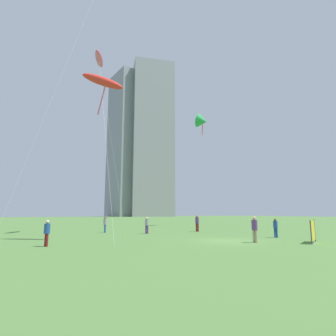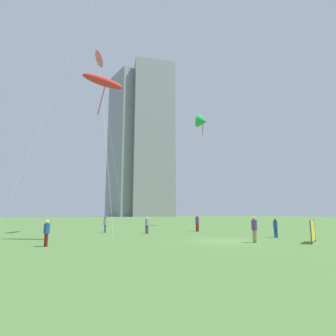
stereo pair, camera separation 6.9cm
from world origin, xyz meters
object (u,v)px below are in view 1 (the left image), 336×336
at_px(distant_highrise_1, 151,139).
at_px(person_standing_1, 147,224).
at_px(person_standing_3, 275,226).
at_px(person_standing_5, 105,223).
at_px(kite_flying_1, 202,121).
at_px(distant_highrise_0, 125,143).
at_px(event_banner, 313,231).
at_px(kite_flying_0, 99,59).
at_px(person_standing_2, 255,228).
at_px(person_standing_4, 47,231).
at_px(kite_flying_3, 102,82).
at_px(person_standing_0, 197,222).

bearing_deg(distant_highrise_1, person_standing_1, -100.36).
bearing_deg(person_standing_3, person_standing_5, -19.97).
bearing_deg(person_standing_3, kite_flying_1, -80.34).
xyz_separation_m(distant_highrise_0, event_banner, (-41.03, -140.07, -42.53)).
bearing_deg(kite_flying_0, person_standing_3, -45.00).
xyz_separation_m(kite_flying_0, event_banner, (10.78, -16.07, -17.79)).
bearing_deg(person_standing_2, event_banner, -140.38).
distance_m(person_standing_3, event_banner, 4.23).
xyz_separation_m(person_standing_1, kite_flying_1, (14.97, 10.00, 16.19)).
xyz_separation_m(person_standing_1, distant_highrise_0, (47.11, 126.69, 42.39)).
bearing_deg(event_banner, person_standing_5, 118.35).
relative_size(person_standing_4, kite_flying_0, 0.08).
height_order(person_standing_3, kite_flying_3, kite_flying_3).
relative_size(person_standing_5, distant_highrise_0, 0.02).
bearing_deg(kite_flying_3, kite_flying_0, 77.19).
height_order(person_standing_5, kite_flying_1, kite_flying_1).
relative_size(kite_flying_3, event_banner, 6.80).
relative_size(person_standing_5, kite_flying_3, 0.12).
distance_m(kite_flying_1, kite_flying_3, 26.14).
distance_m(person_standing_3, kite_flying_1, 26.38).
bearing_deg(kite_flying_3, person_standing_4, -152.41).
bearing_deg(event_banner, person_standing_0, 89.52).
distance_m(person_standing_2, person_standing_5, 15.93).
height_order(person_standing_5, event_banner, person_standing_5).
bearing_deg(person_standing_5, event_banner, 57.18).
bearing_deg(person_standing_0, person_standing_3, 144.43).
distance_m(person_standing_0, distant_highrise_0, 139.67).
height_order(kite_flying_0, kite_flying_1, kite_flying_0).
distance_m(person_standing_2, kite_flying_0, 23.64).
height_order(distant_highrise_0, distant_highrise_1, distant_highrise_1).
xyz_separation_m(person_standing_4, event_banner, (16.00, -7.07, -0.10)).
bearing_deg(kite_flying_3, person_standing_3, -19.81).
bearing_deg(event_banner, kite_flying_3, 144.17).
relative_size(person_standing_3, event_banner, 0.79).
relative_size(kite_flying_1, distant_highrise_1, 0.20).
height_order(kite_flying_0, kite_flying_3, kite_flying_0).
bearing_deg(person_standing_2, person_standing_5, 4.10).
relative_size(person_standing_2, distant_highrise_1, 0.02).
xyz_separation_m(person_standing_3, kite_flying_3, (-13.65, 4.92, 11.56)).
relative_size(person_standing_3, kite_flying_3, 0.12).
height_order(kite_flying_1, distant_highrise_1, distant_highrise_1).
distance_m(person_standing_3, distant_highrise_1, 145.61).
distance_m(person_standing_1, kite_flying_1, 24.21).
distance_m(person_standing_0, distant_highrise_1, 137.87).
height_order(person_standing_1, kite_flying_3, kite_flying_3).
xyz_separation_m(person_standing_2, kite_flying_1, (12.20, 21.23, 16.11)).
xyz_separation_m(person_standing_3, distant_highrise_0, (39.78, 136.04, 42.43)).
bearing_deg(kite_flying_1, kite_flying_3, -145.88).
distance_m(person_standing_4, kite_flying_0, 20.52).
relative_size(person_standing_4, person_standing_5, 0.96).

